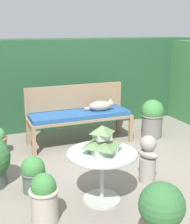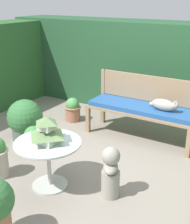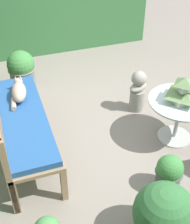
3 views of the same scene
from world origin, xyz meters
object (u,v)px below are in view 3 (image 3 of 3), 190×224
Objects in this scene: potted_plant_table_near at (22,72)px; potted_plant_bench_right at (163,216)px; garden_bench at (24,120)px; pagoda_birdhouse at (183,91)px; potted_plant_patio_mid at (169,173)px; cat at (19,92)px; patio_table at (180,109)px; garden_bust at (138,91)px.

potted_plant_table_near is 2.87m from potted_plant_bench_right.
pagoda_birdhouse reaches higher than garden_bench.
potted_plant_bench_right reaches higher than potted_plant_patio_mid.
potted_plant_table_near reaches higher than potted_plant_bench_right.
potted_plant_bench_right is (-0.47, 0.34, 0.08)m from potted_plant_patio_mid.
patio_table is (-0.71, -1.73, -0.17)m from cat.
garden_bench is 0.39m from cat.
cat is (0.35, -0.02, 0.15)m from garden_bench.
patio_table is 2.28m from potted_plant_table_near.
patio_table is at bearing -35.71° from potted_plant_bench_right.
garden_bench reaches higher than potted_plant_patio_mid.
garden_bench is 2.23× the size of patio_table.
potted_plant_patio_mid is 0.59m from potted_plant_bench_right.
pagoda_birdhouse is 0.94m from potted_plant_patio_mid.
garden_bench is at bearing -175.95° from cat.
potted_plant_table_near is at bearing 121.71° from garden_bust.
potted_plant_table_near is at bearing 15.95° from potted_plant_bench_right.
potted_plant_table_near is (1.63, 1.60, -0.10)m from patio_table.
potted_plant_table_near is (1.27, -0.15, -0.11)m from garden_bench.
garden_bust is 0.96× the size of potted_plant_bench_right.
pagoda_birdhouse is 2.31m from potted_plant_table_near.
garden_bench is 1.28m from potted_plant_table_near.
potted_plant_bench_right is at bearing -146.24° from cat.
pagoda_birdhouse is 0.82m from garden_bust.
garden_bust reaches higher than patio_table.
potted_plant_table_near is at bearing 44.52° from patio_table.
cat is at bearing 171.62° from potted_plant_table_near.
potted_plant_patio_mid is at bearing -128.51° from garden_bench.
cat is at bearing 42.57° from potted_plant_patio_mid.
garden_bust is at bearing 15.92° from pagoda_birdhouse.
cat is 1.57m from garden_bust.
potted_plant_bench_right reaches higher than garden_bench.
patio_table is (-0.36, -1.75, -0.01)m from garden_bench.
cat reaches higher than potted_plant_patio_mid.
garden_bust is at bearing -77.96° from garden_bench.
garden_bench is 4.84× the size of pagoda_birdhouse.
cat is 0.79× the size of garden_bust.
garden_bust is at bearing 15.92° from patio_table.
potted_plant_patio_mid is at bearing -126.28° from garden_bust.
pagoda_birdhouse is at bearing -135.48° from potted_plant_table_near.
potted_plant_table_near is at bearing -1.19° from cat.
pagoda_birdhouse is (-0.71, -1.73, 0.08)m from cat.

